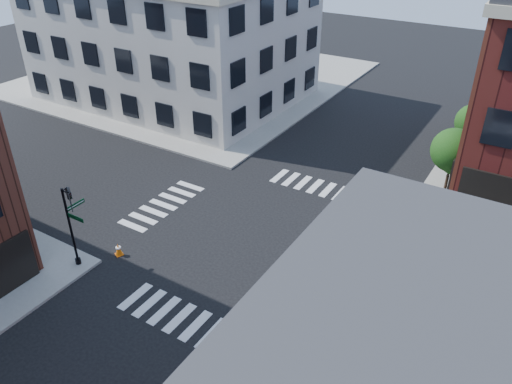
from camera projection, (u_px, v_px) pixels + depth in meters
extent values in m
plane|color=black|center=(260.00, 240.00, 27.63)|extent=(120.00, 120.00, 0.00)
cube|color=gray|center=(193.00, 77.00, 52.45)|extent=(30.00, 30.00, 0.15)
cube|color=beige|center=(173.00, 36.00, 45.12)|extent=(22.00, 16.00, 11.00)
cylinder|color=black|center=(446.00, 185.00, 31.12)|extent=(0.18, 0.18, 1.47)
cylinder|color=black|center=(448.00, 175.00, 30.74)|extent=(0.12, 0.12, 1.47)
sphere|color=#11360E|center=(453.00, 150.00, 29.88)|extent=(2.69, 2.69, 2.69)
sphere|color=#11360E|center=(456.00, 160.00, 29.98)|extent=(1.85, 1.85, 1.85)
cylinder|color=black|center=(466.00, 150.00, 35.54)|extent=(0.18, 0.18, 1.33)
cylinder|color=black|center=(468.00, 142.00, 35.20)|extent=(0.12, 0.12, 1.33)
sphere|color=#11360E|center=(473.00, 122.00, 34.43)|extent=(2.43, 2.43, 2.43)
sphere|color=#11360E|center=(475.00, 130.00, 34.50)|extent=(1.67, 1.67, 1.67)
cylinder|color=black|center=(71.00, 229.00, 24.55)|extent=(0.12, 0.12, 4.60)
cylinder|color=black|center=(78.00, 261.00, 25.57)|extent=(0.28, 0.28, 0.30)
cube|color=#053819|center=(75.00, 218.00, 23.87)|extent=(1.10, 0.03, 0.22)
cube|color=#053819|center=(75.00, 205.00, 24.40)|extent=(0.03, 1.10, 0.22)
imported|color=black|center=(71.00, 202.00, 23.65)|extent=(0.22, 0.18, 1.10)
imported|color=black|center=(69.00, 197.00, 24.04)|extent=(0.18, 0.22, 1.10)
cube|color=silver|center=(429.00, 304.00, 21.24)|extent=(2.05, 2.39, 1.86)
cube|color=black|center=(410.00, 290.00, 21.52)|extent=(0.24, 1.77, 0.84)
cube|color=black|center=(482.00, 346.00, 20.49)|extent=(7.51, 1.56, 0.23)
cylinder|color=black|center=(416.00, 334.00, 21.06)|extent=(0.96, 0.40, 0.93)
cylinder|color=black|center=(433.00, 308.00, 22.41)|extent=(0.96, 0.40, 0.93)
cylinder|color=black|center=(500.00, 373.00, 19.34)|extent=(0.96, 0.40, 0.93)
cylinder|color=black|center=(512.00, 342.00, 20.69)|extent=(0.96, 0.40, 0.93)
cube|color=orange|center=(119.00, 254.00, 26.50)|extent=(0.51, 0.51, 0.04)
cone|color=orange|center=(118.00, 249.00, 26.33)|extent=(0.48, 0.48, 0.71)
cylinder|color=white|center=(118.00, 248.00, 26.27)|extent=(0.28, 0.28, 0.08)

